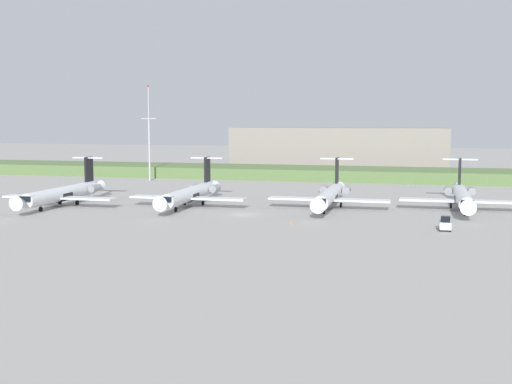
# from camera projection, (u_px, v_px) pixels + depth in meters

# --- Properties ---
(ground_plane) EXTENTS (500.00, 500.00, 0.00)m
(ground_plane) POSITION_uv_depth(u_px,v_px,m) (278.00, 195.00, 144.61)
(ground_plane) COLOR #9E9B96
(grass_berm) EXTENTS (320.00, 20.00, 3.13)m
(grass_berm) POSITION_uv_depth(u_px,v_px,m) (309.00, 173.00, 184.75)
(grass_berm) COLOR #597542
(grass_berm) RESTS_ON ground
(regional_jet_nearest) EXTENTS (22.81, 31.00, 9.00)m
(regional_jet_nearest) POSITION_uv_depth(u_px,v_px,m) (63.00, 193.00, 127.00)
(regional_jet_nearest) COLOR silver
(regional_jet_nearest) RESTS_ON ground
(regional_jet_second) EXTENTS (22.81, 31.00, 9.00)m
(regional_jet_second) POSITION_uv_depth(u_px,v_px,m) (191.00, 193.00, 126.39)
(regional_jet_second) COLOR silver
(regional_jet_second) RESTS_ON ground
(regional_jet_third) EXTENTS (22.81, 31.00, 9.00)m
(regional_jet_third) POSITION_uv_depth(u_px,v_px,m) (330.00, 195.00, 123.89)
(regional_jet_third) COLOR silver
(regional_jet_third) RESTS_ON ground
(regional_jet_fourth) EXTENTS (22.81, 31.00, 9.00)m
(regional_jet_fourth) POSITION_uv_depth(u_px,v_px,m) (462.00, 196.00, 121.73)
(regional_jet_fourth) COLOR silver
(regional_jet_fourth) RESTS_ON ground
(antenna_mast) EXTENTS (4.40, 0.50, 25.94)m
(antenna_mast) POSITION_uv_depth(u_px,v_px,m) (149.00, 141.00, 177.65)
(antenna_mast) COLOR #B2B2B7
(antenna_mast) RESTS_ON ground
(distant_hangar) EXTENTS (68.13, 24.19, 14.02)m
(distant_hangar) POSITION_uv_depth(u_px,v_px,m) (340.00, 149.00, 211.65)
(distant_hangar) COLOR gray
(distant_hangar) RESTS_ON ground
(baggage_tug) EXTENTS (1.72, 3.20, 2.30)m
(baggage_tug) POSITION_uv_depth(u_px,v_px,m) (445.00, 224.00, 99.10)
(baggage_tug) COLOR silver
(baggage_tug) RESTS_ON ground
(safety_cone_front_marker) EXTENTS (0.44, 0.44, 0.55)m
(safety_cone_front_marker) POSITION_uv_depth(u_px,v_px,m) (291.00, 222.00, 105.34)
(safety_cone_front_marker) COLOR orange
(safety_cone_front_marker) RESTS_ON ground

